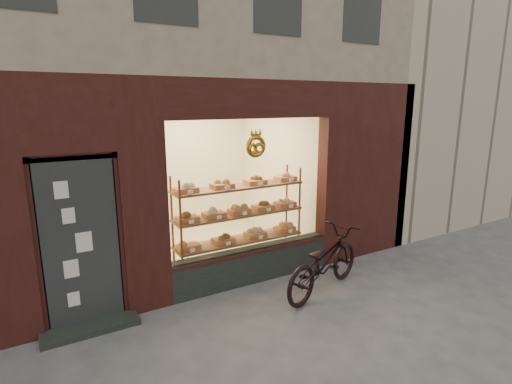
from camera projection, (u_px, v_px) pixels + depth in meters
ground at (314, 363)px, 4.36m from camera, size 90.00×90.00×0.00m
neighbor_right at (447, 47)px, 12.73m from camera, size 12.00×7.00×9.00m
display_shelf at (239, 222)px, 6.53m from camera, size 2.20×0.45×1.70m
bicycle at (324, 262)px, 5.90m from camera, size 1.91×1.17×0.95m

